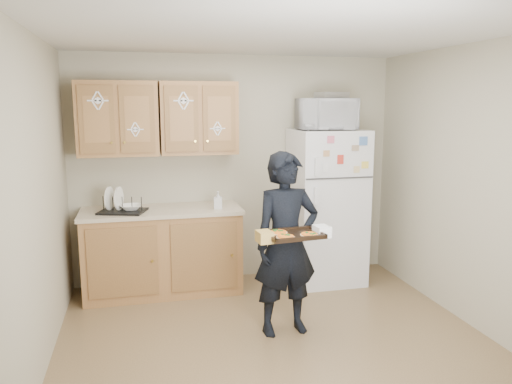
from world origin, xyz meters
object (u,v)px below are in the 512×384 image
at_px(baking_tray, 294,235).
at_px(microwave, 326,114).
at_px(refrigerator, 326,206).
at_px(person, 286,244).
at_px(dish_rack, 122,204).

xyz_separation_m(baking_tray, microwave, (0.80, 1.40, 0.91)).
xyz_separation_m(refrigerator, person, (-0.81, -1.15, -0.06)).
distance_m(person, dish_rack, 1.79).
height_order(baking_tray, microwave, microwave).
height_order(refrigerator, microwave, microwave).
xyz_separation_m(refrigerator, dish_rack, (-2.19, -0.02, 0.14)).
distance_m(person, microwave, 1.72).
bearing_deg(microwave, refrigerator, 50.23).
xyz_separation_m(baking_tray, dish_rack, (-1.34, 1.43, 0.04)).
relative_size(person, baking_tray, 3.64).
relative_size(person, dish_rack, 3.62).
xyz_separation_m(person, microwave, (0.76, 1.10, 1.07)).
bearing_deg(baking_tray, microwave, 54.26).
bearing_deg(baking_tray, person, 77.82).
distance_m(refrigerator, dish_rack, 2.19).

